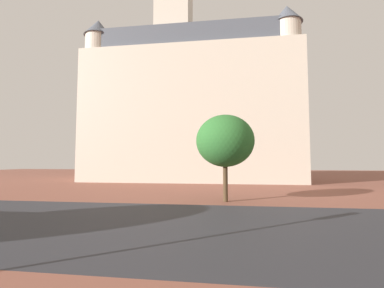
# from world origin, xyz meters

# --- Properties ---
(ground_plane) EXTENTS (120.00, 120.00, 0.00)m
(ground_plane) POSITION_xyz_m (0.00, 10.00, 0.00)
(ground_plane) COLOR brown
(street_asphalt_strip) EXTENTS (120.00, 8.63, 0.00)m
(street_asphalt_strip) POSITION_xyz_m (0.00, 9.11, 0.00)
(street_asphalt_strip) COLOR #2D2D33
(street_asphalt_strip) RESTS_ON ground_plane
(landmark_building) EXTENTS (24.76, 11.71, 36.39)m
(landmark_building) POSITION_xyz_m (-3.26, 31.70, 9.68)
(landmark_building) COLOR beige
(landmark_building) RESTS_ON ground_plane
(tree_curb_far) EXTENTS (3.33, 3.33, 4.96)m
(tree_curb_far) POSITION_xyz_m (1.18, 14.69, 3.45)
(tree_curb_far) COLOR #4C3823
(tree_curb_far) RESTS_ON ground_plane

